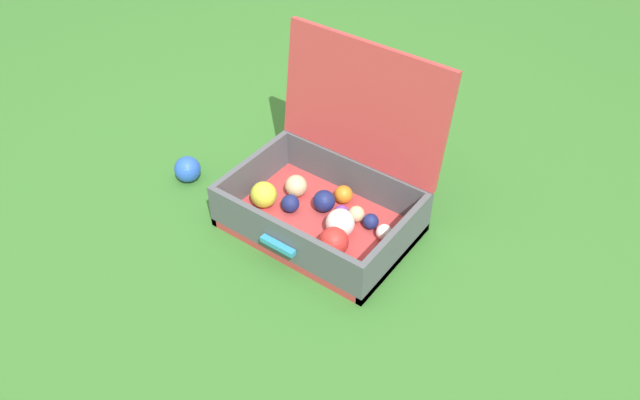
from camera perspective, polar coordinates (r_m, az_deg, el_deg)
ground_plane at (r=1.92m, az=-1.77°, el=-2.03°), size 16.00×16.00×0.00m
open_suitcase at (r=1.86m, az=0.88°, el=0.91°), size 0.53×0.44×0.50m
stray_ball_on_grass at (r=2.09m, az=-11.59°, el=2.67°), size 0.08×0.08×0.08m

